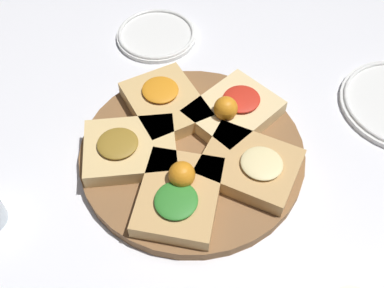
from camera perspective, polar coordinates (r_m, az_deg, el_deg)
ground_plane at (r=0.84m, az=-0.00°, el=-1.55°), size 3.00×3.00×0.00m
serving_board at (r=0.83m, az=-0.00°, el=-1.10°), size 0.41×0.41×0.02m
focaccia_slice_0 at (r=0.81m, az=-7.94°, el=-0.61°), size 0.18×0.16×0.04m
focaccia_slice_1 at (r=0.74m, az=-1.63°, el=-6.36°), size 0.14×0.17×0.07m
focaccia_slice_2 at (r=0.78m, az=7.42°, el=-2.73°), size 0.19×0.17×0.04m
focaccia_slice_3 at (r=0.85m, az=5.25°, el=4.26°), size 0.20×0.21×0.07m
focaccia_slice_4 at (r=0.87m, az=-3.46°, el=5.26°), size 0.20×0.20×0.04m
plate_left at (r=1.07m, az=-4.53°, el=13.68°), size 0.18×0.18×0.02m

